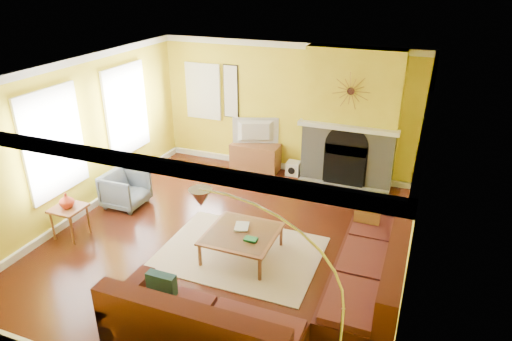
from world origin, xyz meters
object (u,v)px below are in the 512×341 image
at_px(media_console, 255,157).
at_px(side_table, 71,222).
at_px(sectional_sofa, 282,260).
at_px(armchair, 126,189).
at_px(arc_lamp, 276,312).
at_px(coffee_table, 242,244).

distance_m(media_console, side_table, 4.02).
bearing_deg(side_table, media_console, 63.43).
distance_m(sectional_sofa, armchair, 3.61).
relative_size(armchair, arc_lamp, 0.32).
distance_m(media_console, armchair, 2.88).
xyz_separation_m(coffee_table, media_console, (-1.00, 3.10, 0.08)).
relative_size(media_console, side_table, 1.95).
height_order(media_console, side_table, media_console).
bearing_deg(sectional_sofa, armchair, 160.56).
xyz_separation_m(coffee_table, armchair, (-2.60, 0.70, 0.12)).
bearing_deg(media_console, armchair, -123.69).
xyz_separation_m(media_console, armchair, (-1.60, -2.40, 0.04)).
relative_size(media_console, armchair, 1.45).
height_order(coffee_table, side_table, side_table).
xyz_separation_m(armchair, side_table, (-0.20, -1.20, -0.06)).
distance_m(sectional_sofa, arc_lamp, 1.89).
relative_size(media_console, arc_lamp, 0.46).
bearing_deg(side_table, arc_lamp, -22.58).
bearing_deg(arc_lamp, armchair, 143.28).
bearing_deg(coffee_table, media_console, 107.88).
height_order(media_console, arc_lamp, arc_lamp).
relative_size(coffee_table, arc_lamp, 0.46).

